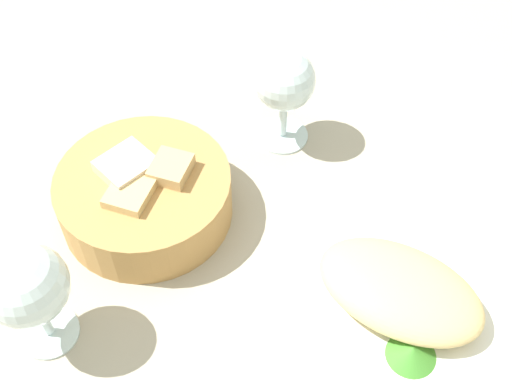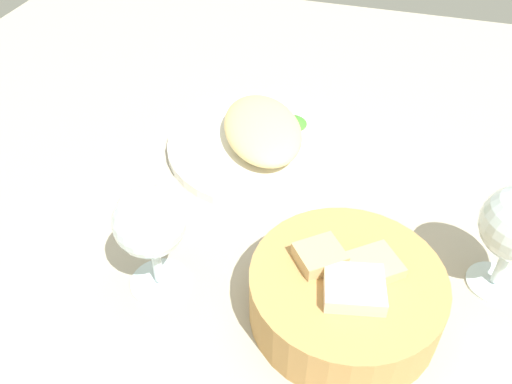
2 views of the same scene
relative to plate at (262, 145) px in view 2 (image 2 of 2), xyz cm
name	(u,v)px [view 2 (image 2 of 2)]	position (x,y,z in cm)	size (l,w,h in cm)	color
ground_plane	(278,243)	(16.10, 6.68, -1.70)	(140.00, 140.00, 2.00)	#AEA491
plate	(262,145)	(0.00, 0.00, 0.00)	(26.59, 26.59, 1.40)	white
omelette	(262,129)	(0.00, 0.00, 2.70)	(16.84, 10.43, 4.00)	#EAC982
lettuce_garnish	(291,119)	(-5.27, 2.75, 1.43)	(4.86, 4.86, 1.46)	#418B2E
bread_basket	(346,294)	(24.54, 15.70, 2.47)	(19.15, 19.15, 7.41)	tan
wine_glass_near	(150,227)	(26.26, -3.88, 7.86)	(7.17, 7.17, 12.77)	silver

